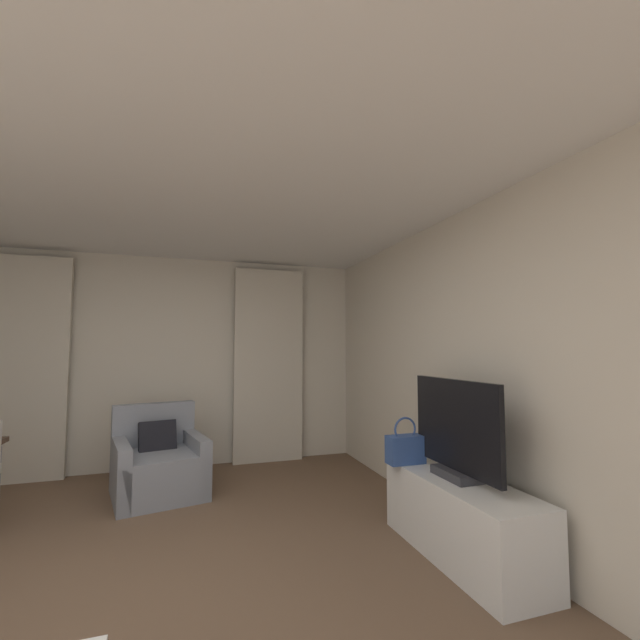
{
  "coord_description": "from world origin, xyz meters",
  "views": [
    {
      "loc": [
        0.34,
        -2.45,
        1.45
      ],
      "look_at": [
        1.58,
        1.34,
        1.73
      ],
      "focal_mm": 23.06,
      "sensor_mm": 36.0,
      "label": 1
    }
  ],
  "objects_px": {
    "tv_flatscreen": "(455,432)",
    "handbag_primary": "(405,448)",
    "armchair": "(158,466)",
    "tv_console": "(460,519)"
  },
  "relations": [
    {
      "from": "tv_console",
      "to": "tv_flatscreen",
      "type": "distance_m",
      "value": 0.59
    },
    {
      "from": "tv_flatscreen",
      "to": "handbag_primary",
      "type": "height_order",
      "value": "tv_flatscreen"
    },
    {
      "from": "armchair",
      "to": "tv_console",
      "type": "xyz_separation_m",
      "value": [
        2.09,
        -1.99,
        -0.02
      ]
    },
    {
      "from": "armchair",
      "to": "tv_console",
      "type": "bearing_deg",
      "value": -43.48
    },
    {
      "from": "armchair",
      "to": "handbag_primary",
      "type": "xyz_separation_m",
      "value": [
        1.94,
        -1.5,
        0.37
      ]
    },
    {
      "from": "tv_console",
      "to": "handbag_primary",
      "type": "distance_m",
      "value": 0.64
    },
    {
      "from": "tv_console",
      "to": "handbag_primary",
      "type": "bearing_deg",
      "value": 107.7
    },
    {
      "from": "tv_flatscreen",
      "to": "handbag_primary",
      "type": "relative_size",
      "value": 2.54
    },
    {
      "from": "tv_console",
      "to": "handbag_primary",
      "type": "relative_size",
      "value": 3.57
    },
    {
      "from": "armchair",
      "to": "tv_flatscreen",
      "type": "xyz_separation_m",
      "value": [
        2.09,
        -1.95,
        0.57
      ]
    }
  ]
}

